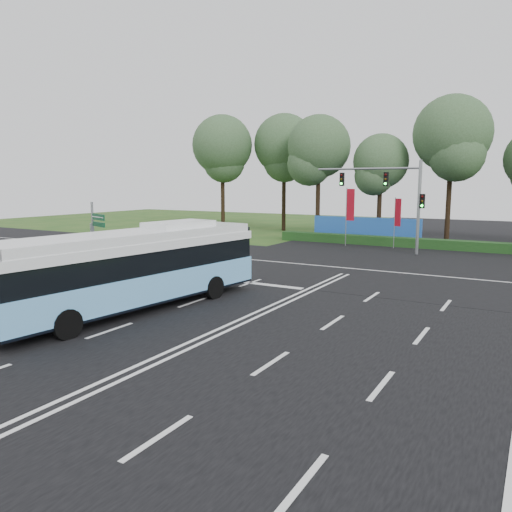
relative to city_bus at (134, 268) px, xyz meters
The scene contains 14 objects.
ground 5.45m from the city_bus, 26.60° to the left, with size 120.00×120.00×0.00m, color #234D19.
road_main 5.44m from the city_bus, 26.60° to the left, with size 20.00×120.00×0.04m, color black.
road_cross 15.13m from the city_bus, 72.19° to the left, with size 120.00×14.00×0.05m, color black.
bike_path 8.14m from the city_bus, behind, with size 5.00×18.00×0.06m, color black.
kerb_strip 5.82m from the city_bus, behind, with size 0.25×18.00×0.12m, color gray.
city_bus is the anchor object (origin of this frame).
pedestrian_signal 6.51m from the city_bus, 153.02° to the left, with size 0.27×0.41×3.24m.
street_sign 6.82m from the city_bus, 150.31° to the left, with size 1.58×0.69×4.33m.
banner_flag_left 24.96m from the city_bus, 88.82° to the left, with size 0.73×0.08×4.94m.
banner_flag_mid 25.74m from the city_bus, 80.16° to the left, with size 0.58×0.28×4.17m.
traffic_light_gantry 23.47m from the city_bus, 78.11° to the left, with size 8.41×0.28×7.00m.
hedge 27.23m from the city_bus, 80.28° to the left, with size 22.00×1.20×0.80m, color #163B15.
blue_hoarding 29.32m from the city_bus, 88.84° to the left, with size 10.00×0.30×2.20m, color blue.
eucalyptus_row 33.30m from the city_bus, 91.29° to the left, with size 43.16×9.97×12.94m.
Camera 1 is at (9.95, -17.47, 5.34)m, focal length 35.00 mm.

